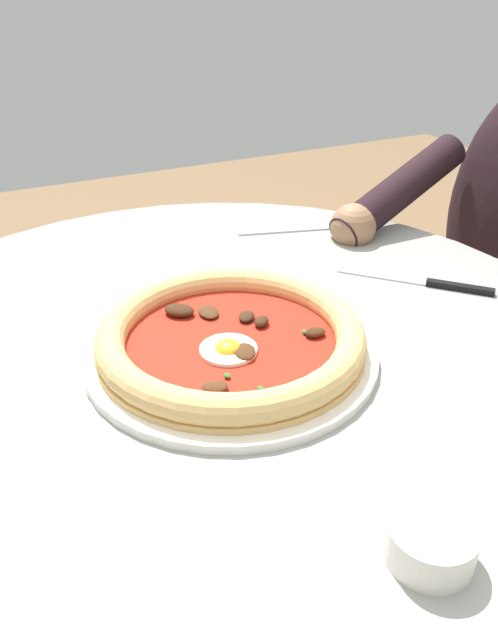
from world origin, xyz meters
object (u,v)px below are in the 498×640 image
steak_knife (437,284)px  ramekin_capers (431,541)px  pizza_on_plate (232,340)px  fork_utensil (292,230)px  dining_table (219,451)px

steak_knife → ramekin_capers: (0.33, -0.29, 0.01)m
pizza_on_plate → fork_utensil: bearing=139.9°
pizza_on_plate → steak_knife: size_ratio=2.00×
dining_table → steak_knife: steak_knife is taller
fork_utensil → ramekin_capers: bearing=-20.9°
steak_knife → ramekin_capers: 0.44m
pizza_on_plate → ramekin_capers: bearing=2.6°
dining_table → fork_utensil: bearing=134.8°
ramekin_capers → fork_utensil: 0.62m
dining_table → steak_knife: bearing=87.0°
pizza_on_plate → dining_table: bearing=-177.8°
pizza_on_plate → fork_utensil: 0.36m
steak_knife → ramekin_capers: ramekin_capers is taller
steak_knife → fork_utensil: (-0.25, -0.07, -0.00)m
pizza_on_plate → steak_knife: pizza_on_plate is taller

